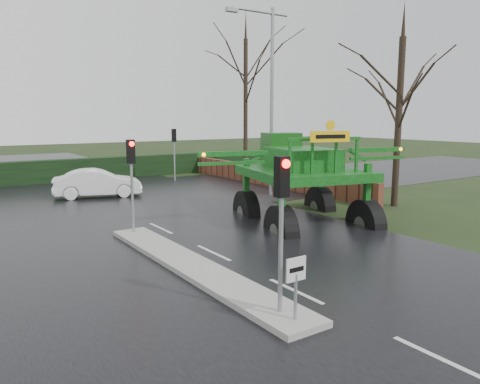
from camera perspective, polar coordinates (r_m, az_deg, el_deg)
ground at (r=12.02m, az=6.75°, el=-12.00°), size 140.00×140.00×0.00m
road_main at (r=20.33m, az=-11.96°, el=-3.30°), size 14.00×80.00×0.02m
road_cross at (r=25.90m, az=-16.98°, el=-0.84°), size 80.00×12.00×0.02m
median_island at (r=13.64m, az=-5.85°, el=-9.00°), size 1.20×10.00×0.16m
hedge_row at (r=33.47m, az=-21.09°, el=2.42°), size 44.00×0.90×1.50m
brick_wall at (r=30.51m, az=2.15°, el=2.15°), size 0.40×20.00×1.20m
keep_left_sign at (r=9.79m, az=6.82°, el=-10.41°), size 0.50×0.07×1.35m
traffic_signal_near at (r=9.76m, az=5.11°, el=-1.12°), size 0.26×0.33×3.52m
traffic_signal_mid at (r=17.15m, az=-13.11°, el=3.12°), size 0.26×0.33×3.52m
traffic_signal_far at (r=31.71m, az=-8.05°, el=5.94°), size 0.26×0.33×3.52m
street_light_right at (r=25.75m, az=3.35°, el=12.86°), size 3.85×0.30×10.00m
tree_right_near at (r=23.78m, az=18.89°, el=10.78°), size 5.60×5.60×9.64m
tree_right_far at (r=35.87m, az=0.69°, el=12.64°), size 7.00×7.00×12.05m
crop_sprayer at (r=17.54m, az=4.79°, el=3.09°), size 9.13×6.72×5.24m
white_sedan at (r=26.57m, az=-16.89°, el=-0.60°), size 4.86×2.76×1.51m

